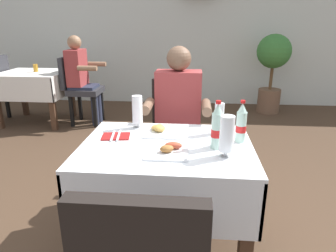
{
  "coord_description": "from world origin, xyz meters",
  "views": [
    {
      "loc": [
        0.22,
        -1.62,
        1.43
      ],
      "look_at": [
        0.07,
        0.12,
        0.83
      ],
      "focal_mm": 32.44,
      "sensor_mm": 36.0,
      "label": 1
    }
  ],
  "objects_px": {
    "cola_bottle_primary": "(241,124)",
    "background_chair_right": "(79,86)",
    "potted_plant_corner": "(273,64)",
    "beer_glass_left": "(227,136)",
    "background_dining_table": "(35,85)",
    "napkin_cutlery_set": "(116,136)",
    "beer_glass_middle": "(219,117)",
    "beer_glass_right": "(137,112)",
    "chair_far_diner_seat": "(175,131)",
    "cola_bottle_secondary": "(217,128)",
    "main_dining_table": "(167,173)",
    "background_patron": "(81,75)",
    "plate_far_diner": "(161,130)",
    "seated_diner_far": "(178,117)",
    "background_table_tumbler": "(36,68)",
    "plate_near_camera": "(168,150)"
  },
  "relations": [
    {
      "from": "napkin_cutlery_set",
      "to": "background_table_tumbler",
      "type": "height_order",
      "value": "background_table_tumbler"
    },
    {
      "from": "background_table_tumbler",
      "to": "seated_diner_far",
      "type": "bearing_deg",
      "value": -41.47
    },
    {
      "from": "plate_far_diner",
      "to": "potted_plant_corner",
      "type": "distance_m",
      "value": 3.5
    },
    {
      "from": "beer_glass_right",
      "to": "background_dining_table",
      "type": "xyz_separation_m",
      "value": [
        -1.94,
        2.27,
        -0.3
      ]
    },
    {
      "from": "beer_glass_middle",
      "to": "background_dining_table",
      "type": "bearing_deg",
      "value": 136.69
    },
    {
      "from": "plate_far_diner",
      "to": "cola_bottle_primary",
      "type": "bearing_deg",
      "value": -13.59
    },
    {
      "from": "plate_near_camera",
      "to": "beer_glass_middle",
      "type": "height_order",
      "value": "beer_glass_middle"
    },
    {
      "from": "plate_far_diner",
      "to": "napkin_cutlery_set",
      "type": "bearing_deg",
      "value": -159.04
    },
    {
      "from": "chair_far_diner_seat",
      "to": "background_chair_right",
      "type": "height_order",
      "value": "same"
    },
    {
      "from": "beer_glass_left",
      "to": "napkin_cutlery_set",
      "type": "relative_size",
      "value": 1.17
    },
    {
      "from": "seated_diner_far",
      "to": "potted_plant_corner",
      "type": "relative_size",
      "value": 1.0
    },
    {
      "from": "plate_near_camera",
      "to": "beer_glass_right",
      "type": "relative_size",
      "value": 1.04
    },
    {
      "from": "main_dining_table",
      "to": "cola_bottle_primary",
      "type": "height_order",
      "value": "cola_bottle_primary"
    },
    {
      "from": "background_chair_right",
      "to": "potted_plant_corner",
      "type": "xyz_separation_m",
      "value": [
        2.89,
        0.84,
        0.24
      ]
    },
    {
      "from": "plate_far_diner",
      "to": "background_dining_table",
      "type": "relative_size",
      "value": 0.26
    },
    {
      "from": "cola_bottle_primary",
      "to": "background_chair_right",
      "type": "distance_m",
      "value": 3.15
    },
    {
      "from": "cola_bottle_primary",
      "to": "cola_bottle_secondary",
      "type": "distance_m",
      "value": 0.19
    },
    {
      "from": "plate_far_diner",
      "to": "beer_glass_middle",
      "type": "distance_m",
      "value": 0.38
    },
    {
      "from": "background_chair_right",
      "to": "potted_plant_corner",
      "type": "height_order",
      "value": "potted_plant_corner"
    },
    {
      "from": "main_dining_table",
      "to": "potted_plant_corner",
      "type": "bearing_deg",
      "value": 67.6
    },
    {
      "from": "beer_glass_left",
      "to": "background_patron",
      "type": "xyz_separation_m",
      "value": [
        -1.78,
        2.69,
        -0.15
      ]
    },
    {
      "from": "background_dining_table",
      "to": "background_chair_right",
      "type": "xyz_separation_m",
      "value": [
        0.66,
        0.0,
        -0.01
      ]
    },
    {
      "from": "chair_far_diner_seat",
      "to": "cola_bottle_secondary",
      "type": "bearing_deg",
      "value": -70.49
    },
    {
      "from": "chair_far_diner_seat",
      "to": "beer_glass_middle",
      "type": "bearing_deg",
      "value": -60.84
    },
    {
      "from": "plate_far_diner",
      "to": "cola_bottle_secondary",
      "type": "height_order",
      "value": "cola_bottle_secondary"
    },
    {
      "from": "cola_bottle_primary",
      "to": "potted_plant_corner",
      "type": "distance_m",
      "value": 3.44
    },
    {
      "from": "main_dining_table",
      "to": "cola_bottle_primary",
      "type": "xyz_separation_m",
      "value": [
        0.43,
        0.08,
        0.3
      ]
    },
    {
      "from": "chair_far_diner_seat",
      "to": "cola_bottle_primary",
      "type": "xyz_separation_m",
      "value": [
        0.43,
        -0.69,
        0.31
      ]
    },
    {
      "from": "main_dining_table",
      "to": "background_chair_right",
      "type": "height_order",
      "value": "background_chair_right"
    },
    {
      "from": "main_dining_table",
      "to": "background_dining_table",
      "type": "height_order",
      "value": "same"
    },
    {
      "from": "beer_glass_left",
      "to": "potted_plant_corner",
      "type": "bearing_deg",
      "value": 73.18
    },
    {
      "from": "beer_glass_middle",
      "to": "napkin_cutlery_set",
      "type": "distance_m",
      "value": 0.66
    },
    {
      "from": "main_dining_table",
      "to": "background_table_tumbler",
      "type": "xyz_separation_m",
      "value": [
        -2.13,
        2.57,
        0.24
      ]
    },
    {
      "from": "beer_glass_left",
      "to": "beer_glass_middle",
      "type": "bearing_deg",
      "value": 92.0
    },
    {
      "from": "beer_glass_right",
      "to": "background_table_tumbler",
      "type": "bearing_deg",
      "value": 129.71
    },
    {
      "from": "beer_glass_middle",
      "to": "cola_bottle_primary",
      "type": "relative_size",
      "value": 0.79
    },
    {
      "from": "beer_glass_left",
      "to": "background_table_tumbler",
      "type": "relative_size",
      "value": 2.07
    },
    {
      "from": "background_chair_right",
      "to": "potted_plant_corner",
      "type": "relative_size",
      "value": 0.77
    },
    {
      "from": "beer_glass_left",
      "to": "beer_glass_right",
      "type": "xyz_separation_m",
      "value": [
        -0.55,
        0.42,
        -0.01
      ]
    },
    {
      "from": "beer_glass_left",
      "to": "background_dining_table",
      "type": "xyz_separation_m",
      "value": [
        -2.49,
        2.69,
        -0.31
      ]
    },
    {
      "from": "cola_bottle_primary",
      "to": "plate_near_camera",
      "type": "bearing_deg",
      "value": -154.23
    },
    {
      "from": "main_dining_table",
      "to": "seated_diner_far",
      "type": "xyz_separation_m",
      "value": [
        0.03,
        0.67,
        0.15
      ]
    },
    {
      "from": "beer_glass_left",
      "to": "cola_bottle_secondary",
      "type": "xyz_separation_m",
      "value": [
        -0.04,
        0.12,
        0.01
      ]
    },
    {
      "from": "potted_plant_corner",
      "to": "background_table_tumbler",
      "type": "bearing_deg",
      "value": -167.05
    },
    {
      "from": "beer_glass_right",
      "to": "background_dining_table",
      "type": "bearing_deg",
      "value": 130.55
    },
    {
      "from": "seated_diner_far",
      "to": "background_table_tumbler",
      "type": "bearing_deg",
      "value": 138.53
    },
    {
      "from": "plate_far_diner",
      "to": "background_table_tumbler",
      "type": "height_order",
      "value": "background_table_tumbler"
    },
    {
      "from": "main_dining_table",
      "to": "beer_glass_left",
      "type": "bearing_deg",
      "value": -24.12
    },
    {
      "from": "main_dining_table",
      "to": "background_patron",
      "type": "bearing_deg",
      "value": 119.64
    },
    {
      "from": "seated_diner_far",
      "to": "potted_plant_corner",
      "type": "xyz_separation_m",
      "value": [
        1.36,
        2.72,
        0.08
      ]
    }
  ]
}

